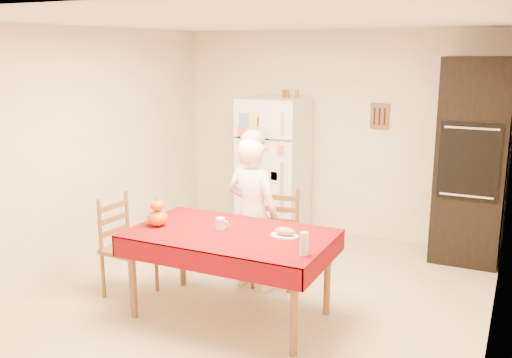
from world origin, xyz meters
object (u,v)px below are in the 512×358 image
Objects in this scene: seated_woman at (253,214)px; wine_glass at (304,244)px; dining_table at (230,240)px; coffee_mug at (220,224)px; refrigerator at (274,167)px; chair_left at (123,242)px; chair_far at (277,233)px; oven_cabinet at (472,162)px; bread_plate at (285,236)px; pumpkin_lower at (158,218)px.

seated_woman is 1.22m from wine_glass.
dining_table is 17.00× the size of coffee_mug.
refrigerator is 1.14× the size of seated_woman.
wine_glass is at bearing -92.56° from chair_left.
chair_left is at bearing 38.67° from seated_woman.
chair_far is 5.40× the size of wine_glass.
dining_table is at bearing 162.73° from wine_glass.
oven_cabinet is 1.29× the size of dining_table.
bread_plate is at bearing -82.46° from chair_left.
seated_woman reaches higher than chair_left.
coffee_mug is (-0.02, -0.59, 0.07)m from seated_woman.
chair_far is 1.47m from chair_left.
chair_far reaches higher than wine_glass.
chair_left is at bearing -176.88° from bread_plate.
bread_plate is (0.46, 0.08, 0.08)m from dining_table.
oven_cabinet is at bearing 45.96° from pumpkin_lower.
seated_woman is at bearing 135.29° from bread_plate.
dining_table is 9.27× the size of pumpkin_lower.
refrigerator reaches higher than seated_woman.
pumpkin_lower is 0.76× the size of bread_plate.
chair_far is at bearing -49.63° from chair_left.
chair_left is 1.06m from coffee_mug.
pumpkin_lower is 1.04× the size of wine_glass.
chair_left is 3.96× the size of bread_plate.
bread_plate is at bearing 142.25° from seated_woman.
chair_far is (0.65, -1.41, -0.34)m from refrigerator.
wine_glass is (1.41, -0.13, 0.02)m from pumpkin_lower.
chair_left is at bearing -179.85° from dining_table.
oven_cabinet reaches higher than dining_table.
refrigerator is 1.00× the size of dining_table.
oven_cabinet is 1.48× the size of seated_woman.
wine_glass is (-0.93, -2.56, -0.25)m from oven_cabinet.
chair_far is at bearing -117.74° from seated_woman.
pumpkin_lower is at bearing 174.85° from wine_glass.
seated_woman is 6.19× the size of bread_plate.
wine_glass is at bearing -17.27° from dining_table.
wine_glass is at bearing -17.63° from coffee_mug.
coffee_mug is at bearing 15.30° from pumpkin_lower.
dining_table is at bearing -19.89° from coffee_mug.
bread_plate is at bearing -71.31° from chair_far.
dining_table is at bearing -102.55° from chair_far.
seated_woman is 0.94m from pumpkin_lower.
chair_left is (-1.19, -0.86, 0.00)m from chair_far.
chair_left reaches higher than wine_glass.
refrigerator is 0.77× the size of oven_cabinet.
wine_glass reaches higher than dining_table.
seated_woman is (-0.16, -0.22, 0.24)m from chair_far.
dining_table is 0.88m from chair_far.
coffee_mug is at bearing -83.00° from chair_left.
chair_far is 9.50× the size of coffee_mug.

